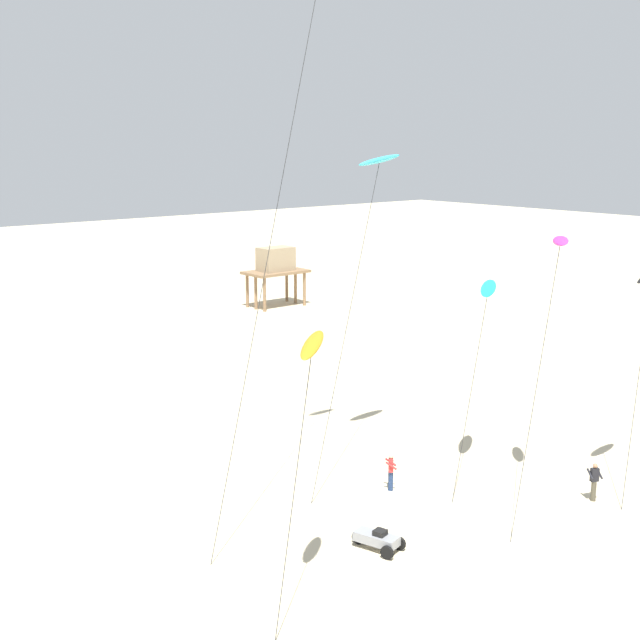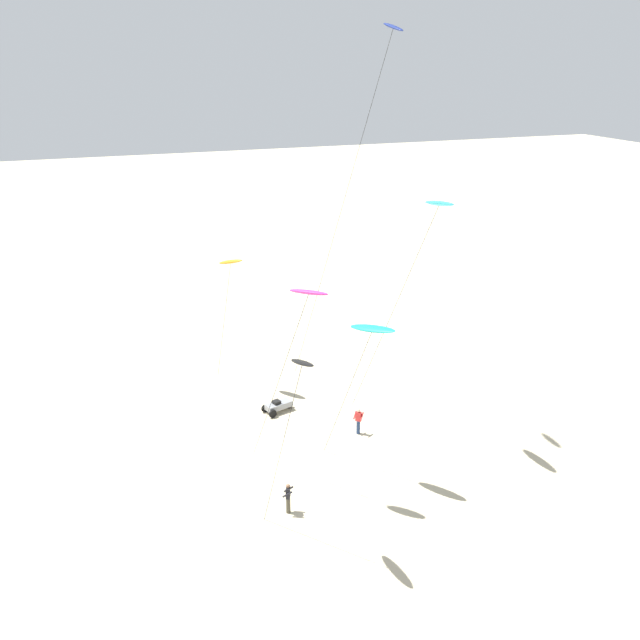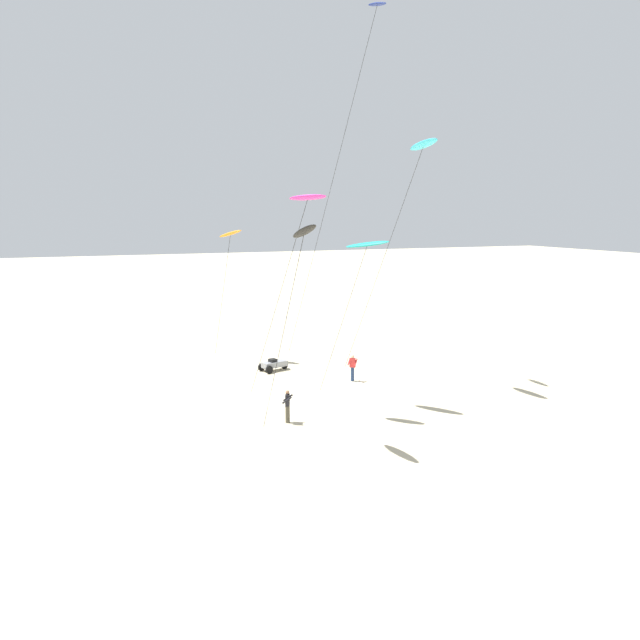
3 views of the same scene
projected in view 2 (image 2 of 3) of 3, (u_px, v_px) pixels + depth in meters
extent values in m
plane|color=beige|center=(272.00, 464.00, 38.76)|extent=(260.00, 260.00, 0.00)
ellipsoid|color=#D8339E|center=(309.00, 292.00, 32.27)|extent=(1.93, 1.83, 0.47)
cylinder|color=#262626|center=(278.00, 382.00, 36.03)|extent=(4.70, 1.79, 10.97)
ellipsoid|color=black|center=(302.00, 363.00, 28.64)|extent=(2.24, 0.65, 0.83)
cylinder|color=#262626|center=(282.00, 449.00, 31.43)|extent=(2.88, 1.11, 9.45)
ellipsoid|color=#33BFE0|center=(439.00, 203.00, 35.95)|extent=(2.60, 0.83, 0.78)
cylinder|color=#262626|center=(391.00, 316.00, 40.68)|extent=(5.79, 2.21, 14.06)
ellipsoid|color=orange|center=(231.00, 262.00, 44.63)|extent=(1.92, 1.60, 0.71)
cylinder|color=#262626|center=(224.00, 322.00, 47.05)|extent=(2.18, 0.85, 8.81)
ellipsoid|color=navy|center=(393.00, 27.00, 36.09)|extent=(2.01, 0.61, 0.63)
cylinder|color=#262626|center=(336.00, 227.00, 43.16)|extent=(7.96, 3.03, 22.60)
ellipsoid|color=teal|center=(373.00, 329.00, 34.43)|extent=(2.55, 1.97, 0.66)
cylinder|color=#262626|center=(346.00, 395.00, 37.27)|extent=(3.41, 1.31, 8.61)
cylinder|color=navy|center=(358.00, 427.00, 41.74)|extent=(0.22, 0.22, 0.88)
cube|color=red|center=(358.00, 416.00, 41.48)|extent=(0.38, 0.39, 0.58)
sphere|color=beige|center=(359.00, 410.00, 41.34)|extent=(0.20, 0.20, 0.20)
cylinder|color=red|center=(362.00, 416.00, 41.39)|extent=(0.44, 0.40, 0.39)
cylinder|color=red|center=(355.00, 415.00, 41.54)|extent=(0.44, 0.40, 0.39)
cylinder|color=#4C4738|center=(288.00, 505.00, 34.57)|extent=(0.22, 0.22, 0.88)
cube|color=black|center=(288.00, 493.00, 34.30)|extent=(0.39, 0.33, 0.58)
sphere|color=#9E7051|center=(288.00, 486.00, 34.16)|extent=(0.20, 0.20, 0.20)
cylinder|color=black|center=(287.00, 494.00, 34.08)|extent=(0.30, 0.49, 0.39)
cylinder|color=black|center=(289.00, 489.00, 34.49)|extent=(0.30, 0.49, 0.39)
cube|color=gray|center=(279.00, 405.00, 44.32)|extent=(1.14, 1.83, 0.36)
cube|color=black|center=(276.00, 402.00, 44.14)|extent=(0.54, 0.54, 0.20)
cylinder|color=black|center=(289.00, 404.00, 44.83)|extent=(0.26, 0.53, 0.52)
cylinder|color=black|center=(265.00, 408.00, 44.33)|extent=(0.26, 0.53, 0.52)
cylinder|color=black|center=(273.00, 414.00, 43.65)|extent=(0.26, 0.53, 0.52)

